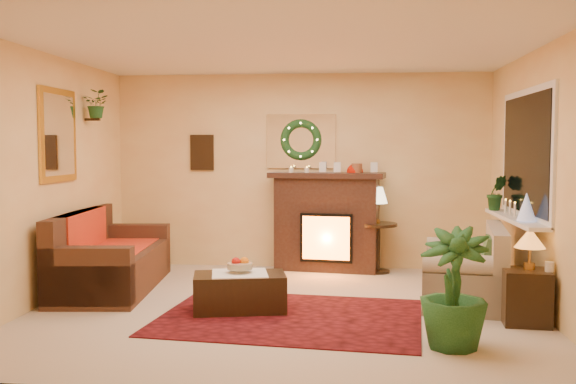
# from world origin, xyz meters

# --- Properties ---
(floor) EXTENTS (5.00, 5.00, 0.00)m
(floor) POSITION_xyz_m (0.00, 0.00, 0.00)
(floor) COLOR beige
(floor) RESTS_ON ground
(ceiling) EXTENTS (5.00, 5.00, 0.00)m
(ceiling) POSITION_xyz_m (0.00, 0.00, 2.60)
(ceiling) COLOR white
(ceiling) RESTS_ON ground
(wall_back) EXTENTS (5.00, 5.00, 0.00)m
(wall_back) POSITION_xyz_m (0.00, 2.25, 1.30)
(wall_back) COLOR #EFD88C
(wall_back) RESTS_ON ground
(wall_front) EXTENTS (5.00, 5.00, 0.00)m
(wall_front) POSITION_xyz_m (0.00, -2.25, 1.30)
(wall_front) COLOR #EFD88C
(wall_front) RESTS_ON ground
(wall_left) EXTENTS (4.50, 4.50, 0.00)m
(wall_left) POSITION_xyz_m (-2.50, 0.00, 1.30)
(wall_left) COLOR #EFD88C
(wall_left) RESTS_ON ground
(wall_right) EXTENTS (4.50, 4.50, 0.00)m
(wall_right) POSITION_xyz_m (2.50, 0.00, 1.30)
(wall_right) COLOR #EFD88C
(wall_right) RESTS_ON ground
(area_rug) EXTENTS (2.63, 2.09, 0.01)m
(area_rug) POSITION_xyz_m (0.09, -0.37, 0.01)
(area_rug) COLOR maroon
(area_rug) RESTS_ON floor
(sofa) EXTENTS (1.09, 2.15, 0.89)m
(sofa) POSITION_xyz_m (-2.04, 0.68, 0.43)
(sofa) COLOR #3C261E
(sofa) RESTS_ON floor
(red_throw) EXTENTS (0.82, 1.34, 0.02)m
(red_throw) POSITION_xyz_m (-2.12, 0.87, 0.46)
(red_throw) COLOR #B41505
(red_throw) RESTS_ON sofa
(fireplace) EXTENTS (1.38, 0.61, 1.22)m
(fireplace) POSITION_xyz_m (0.35, 2.04, 0.55)
(fireplace) COLOR #361C13
(fireplace) RESTS_ON floor
(poinsettia) EXTENTS (0.21, 0.21, 0.21)m
(poinsettia) POSITION_xyz_m (0.72, 2.06, 1.30)
(poinsettia) COLOR #C41100
(poinsettia) RESTS_ON fireplace
(mantel_candle_a) EXTENTS (0.06, 0.06, 0.19)m
(mantel_candle_a) POSITION_xyz_m (-0.11, 1.99, 1.26)
(mantel_candle_a) COLOR white
(mantel_candle_a) RESTS_ON fireplace
(mantel_candle_b) EXTENTS (0.06, 0.06, 0.19)m
(mantel_candle_b) POSITION_xyz_m (0.09, 2.00, 1.26)
(mantel_candle_b) COLOR white
(mantel_candle_b) RESTS_ON fireplace
(mantel_mirror) EXTENTS (0.92, 0.02, 0.72)m
(mantel_mirror) POSITION_xyz_m (0.00, 2.23, 1.70)
(mantel_mirror) COLOR white
(mantel_mirror) RESTS_ON wall_back
(wreath) EXTENTS (0.55, 0.11, 0.55)m
(wreath) POSITION_xyz_m (0.00, 2.19, 1.72)
(wreath) COLOR #194719
(wreath) RESTS_ON wall_back
(wall_art) EXTENTS (0.32, 0.03, 0.48)m
(wall_art) POSITION_xyz_m (-1.35, 2.23, 1.55)
(wall_art) COLOR #381E11
(wall_art) RESTS_ON wall_back
(gold_mirror) EXTENTS (0.03, 0.84, 1.00)m
(gold_mirror) POSITION_xyz_m (-2.48, 0.30, 1.75)
(gold_mirror) COLOR gold
(gold_mirror) RESTS_ON wall_left
(hanging_plant) EXTENTS (0.33, 0.28, 0.36)m
(hanging_plant) POSITION_xyz_m (-2.34, 1.05, 1.97)
(hanging_plant) COLOR #194719
(hanging_plant) RESTS_ON wall_left
(loveseat) EXTENTS (1.00, 1.49, 0.80)m
(loveseat) POSITION_xyz_m (1.84, 0.42, 0.42)
(loveseat) COLOR gray
(loveseat) RESTS_ON floor
(window_frame) EXTENTS (0.03, 1.86, 1.36)m
(window_frame) POSITION_xyz_m (2.48, 0.55, 1.55)
(window_frame) COLOR white
(window_frame) RESTS_ON wall_right
(window_glass) EXTENTS (0.02, 1.70, 1.22)m
(window_glass) POSITION_xyz_m (2.47, 0.55, 1.55)
(window_glass) COLOR black
(window_glass) RESTS_ON wall_right
(window_sill) EXTENTS (0.22, 1.86, 0.04)m
(window_sill) POSITION_xyz_m (2.38, 0.55, 0.87)
(window_sill) COLOR white
(window_sill) RESTS_ON wall_right
(mini_tree) EXTENTS (0.18, 0.18, 0.28)m
(mini_tree) POSITION_xyz_m (2.37, 0.09, 1.04)
(mini_tree) COLOR silver
(mini_tree) RESTS_ON window_sill
(sill_plant) EXTENTS (0.29, 0.23, 0.53)m
(sill_plant) POSITION_xyz_m (2.35, 1.24, 1.08)
(sill_plant) COLOR #254E25
(sill_plant) RESTS_ON window_sill
(side_table_round) EXTENTS (0.52, 0.52, 0.65)m
(side_table_round) POSITION_xyz_m (1.02, 1.93, 0.33)
(side_table_round) COLOR #462D12
(side_table_round) RESTS_ON floor
(lamp_cream) EXTENTS (0.31, 0.31, 0.48)m
(lamp_cream) POSITION_xyz_m (0.98, 1.91, 0.88)
(lamp_cream) COLOR #FCE9B1
(lamp_cream) RESTS_ON side_table_round
(end_table_square) EXTENTS (0.44, 0.44, 0.50)m
(end_table_square) POSITION_xyz_m (2.26, -0.38, 0.27)
(end_table_square) COLOR #3C2617
(end_table_square) RESTS_ON floor
(lamp_tiffany) EXTENTS (0.28, 0.28, 0.41)m
(lamp_tiffany) POSITION_xyz_m (2.29, -0.35, 0.74)
(lamp_tiffany) COLOR orange
(lamp_tiffany) RESTS_ON end_table_square
(coffee_table) EXTENTS (0.97, 0.66, 0.38)m
(coffee_table) POSITION_xyz_m (-0.43, -0.19, 0.21)
(coffee_table) COLOR black
(coffee_table) RESTS_ON floor
(fruit_bowl) EXTENTS (0.25, 0.25, 0.06)m
(fruit_bowl) POSITION_xyz_m (-0.43, -0.16, 0.45)
(fruit_bowl) COLOR #BBB899
(fruit_bowl) RESTS_ON coffee_table
(floor_palm) EXTENTS (2.04, 2.04, 2.93)m
(floor_palm) POSITION_xyz_m (1.48, -1.17, 0.45)
(floor_palm) COLOR #1C4516
(floor_palm) RESTS_ON floor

